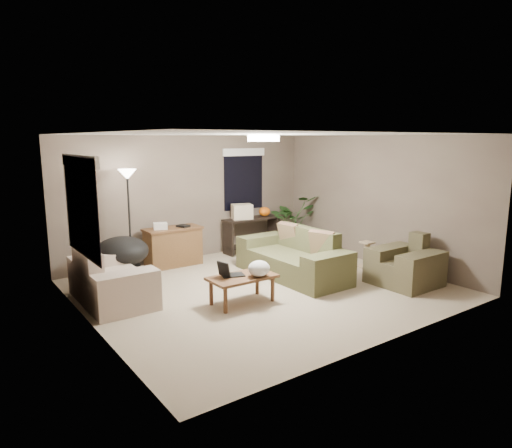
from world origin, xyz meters
TOP-DOWN VIEW (x-y plane):
  - room_shell at (0.00, 0.00)m, footprint 5.50×5.50m
  - main_sofa at (0.86, 0.23)m, footprint 0.95×2.20m
  - throw_pillows at (1.12, 0.23)m, footprint 0.37×1.38m
  - loveseat at (-2.25, 0.84)m, footprint 0.90×1.60m
  - armchair at (2.09, -1.22)m, footprint 0.95×1.00m
  - coffee_table at (-0.66, -0.37)m, footprint 1.00×0.55m
  - laptop at (-0.83, -0.27)m, footprint 0.41×0.32m
  - plastic_bag at (-0.46, -0.52)m, footprint 0.42×0.40m
  - desk at (-0.59, 2.13)m, footprint 1.10×0.50m
  - desk_papers at (-0.75, 2.12)m, footprint 0.73×0.32m
  - console_table at (1.30, 2.18)m, footprint 1.30×0.40m
  - pumpkin at (1.65, 2.18)m, footprint 0.28×0.28m
  - cardboard_box at (1.05, 2.18)m, footprint 0.50×0.44m
  - papasan_chair at (-1.77, 1.65)m, footprint 1.07×1.07m
  - floor_lamp at (-1.47, 2.02)m, footprint 0.32×0.32m
  - ceiling_fixture at (0.00, 0.00)m, footprint 0.50×0.50m
  - houseplant at (2.28, 2.00)m, footprint 1.07×1.19m
  - cat_scratching_post at (2.37, -0.13)m, footprint 0.32×0.32m
  - window_left at (-2.73, 0.30)m, footprint 0.05×1.56m
  - window_back at (1.30, 2.48)m, footprint 1.06×0.05m

SIDE VIEW (x-z plane):
  - cat_scratching_post at x=2.37m, z-range -0.04..0.46m
  - main_sofa at x=0.86m, z-range -0.13..0.72m
  - loveseat at x=-2.25m, z-range -0.13..0.72m
  - armchair at x=2.09m, z-range -0.13..0.72m
  - coffee_table at x=-0.66m, z-range 0.15..0.57m
  - desk at x=-0.59m, z-range 0.00..0.75m
  - console_table at x=1.30m, z-range 0.06..0.81m
  - houseplant at x=2.28m, z-range 0.00..0.93m
  - papasan_chair at x=-1.77m, z-range 0.07..0.86m
  - laptop at x=-0.83m, z-range 0.36..0.60m
  - plastic_bag at x=-0.46m, z-range 0.42..0.66m
  - throw_pillows at x=1.12m, z-range 0.42..0.88m
  - desk_papers at x=-0.75m, z-range 0.74..0.86m
  - pumpkin at x=1.65m, z-range 0.75..0.95m
  - cardboard_box at x=1.05m, z-range 0.75..1.06m
  - room_shell at x=0.00m, z-range -1.50..4.00m
  - floor_lamp at x=-1.47m, z-range 0.64..2.55m
  - window_left at x=-2.73m, z-range 1.12..2.45m
  - window_back at x=1.30m, z-range 1.12..2.45m
  - ceiling_fixture at x=0.00m, z-range 2.39..2.49m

